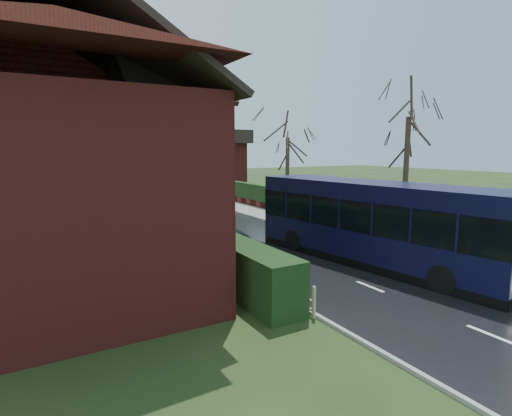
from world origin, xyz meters
TOP-DOWN VIEW (x-y plane):
  - ground at (0.00, 0.00)m, footprint 140.00×140.00m
  - road at (0.00, 10.00)m, footprint 6.00×100.00m
  - pavement at (4.25, 10.00)m, footprint 2.50×100.00m
  - kerb_right at (3.05, 10.00)m, footprint 0.12×100.00m
  - kerb_left at (-3.05, 10.00)m, footprint 0.12×100.00m
  - front_hedge at (-3.90, 5.00)m, footprint 1.20×16.00m
  - picket_fence at (-3.15, 5.00)m, footprint 0.10×16.00m
  - right_wall_hedge at (5.80, 10.00)m, footprint 0.60×50.00m
  - brick_house at (-8.73, 4.78)m, footprint 9.30×14.60m
  - bus at (2.21, -0.04)m, footprint 3.90×10.97m
  - car_silver at (-1.50, 9.80)m, footprint 2.28×3.84m
  - car_green at (-2.90, 3.17)m, footprint 4.01×5.21m
  - car_distant at (-1.06, 45.93)m, footprint 1.73×3.70m
  - bus_stop_sign at (3.20, 3.58)m, footprint 0.14×0.43m
  - tree_right_near at (9.00, 4.20)m, footprint 4.17×4.17m
  - tree_right_far at (6.85, 12.88)m, footprint 3.95×3.95m

SIDE VIEW (x-z plane):
  - ground at x=0.00m, z-range 0.00..0.00m
  - road at x=0.00m, z-range 0.00..0.02m
  - kerb_left at x=-3.05m, z-range 0.00..0.10m
  - pavement at x=4.25m, z-range 0.00..0.14m
  - kerb_right at x=3.05m, z-range 0.00..0.14m
  - picket_fence at x=-3.15m, z-range 0.00..0.90m
  - car_distant at x=-1.06m, z-range 0.00..1.17m
  - car_silver at x=-1.50m, z-range 0.00..1.23m
  - car_green at x=-2.90m, z-range 0.00..1.41m
  - front_hedge at x=-3.90m, z-range 0.00..1.60m
  - right_wall_hedge at x=5.80m, z-range 0.12..1.92m
  - bus at x=2.21m, z-range -0.01..3.25m
  - bus_stop_sign at x=3.20m, z-range 0.45..3.28m
  - brick_house at x=-8.73m, z-range -0.77..9.53m
  - tree_right_far at x=6.85m, z-range 1.89..9.53m
  - tree_right_near at x=9.00m, z-range 2.23..11.24m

